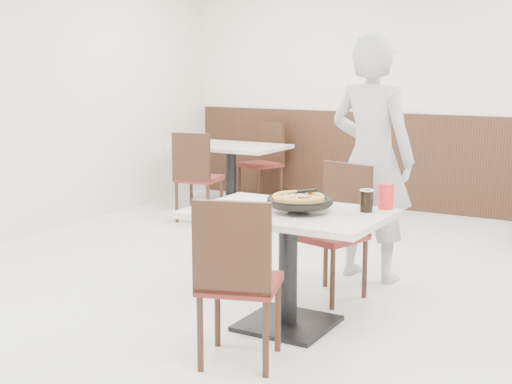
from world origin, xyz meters
The scene contains 19 objects.
floor centered at (0.00, 0.00, 0.00)m, with size 7.00×7.00×0.00m, color beige.
wall_back centered at (0.00, 3.50, 1.40)m, with size 6.00×0.04×2.80m, color silver.
wainscot_back centered at (0.00, 3.48, 0.55)m, with size 5.90×0.03×1.10m, color black.
main_table centered at (0.33, -0.45, 0.38)m, with size 1.20×0.80×0.75m, color silver, non-canonical shape.
chair_near centered at (0.35, -1.07, 0.47)m, with size 0.42×0.42×0.95m, color black, non-canonical shape.
chair_far centered at (0.32, 0.19, 0.47)m, with size 0.42×0.42×0.95m, color black, non-canonical shape.
trivet centered at (0.37, -0.41, 0.77)m, with size 0.13×0.13×0.04m, color black.
pizza_pan centered at (0.41, -0.45, 0.79)m, with size 0.36×0.36×0.01m, color black.
pizza centered at (0.37, -0.40, 0.81)m, with size 0.34×0.34×0.02m, color gold.
pizza_server centered at (0.40, -0.39, 0.84)m, with size 0.08×0.10×0.00m, color silver.
napkin centered at (-0.07, -0.56, 0.75)m, with size 0.14×0.14×0.00m, color white.
side_plate centered at (-0.05, -0.52, 0.76)m, with size 0.17×0.17×0.01m, color white.
fork centered at (-0.06, -0.53, 0.77)m, with size 0.02×0.17×0.00m, color silver.
cola_glass centered at (0.76, -0.24, 0.81)m, with size 0.08×0.08×0.13m, color black.
red_cup centered at (0.83, -0.10, 0.83)m, with size 0.10×0.10×0.16m, color red.
diner_person centered at (0.39, 0.80, 0.93)m, with size 0.68×0.45×1.87m, color #AEAEB3.
bg_table_left centered at (-1.93, 2.47, 0.38)m, with size 1.20×0.80×0.75m, color silver, non-canonical shape.
bg_chair_left_near centered at (-1.94, 1.85, 0.47)m, with size 0.42×0.42×0.95m, color black, non-canonical shape.
bg_chair_left_far centered at (-1.91, 3.10, 0.47)m, with size 0.42×0.42×0.95m, color black, non-canonical shape.
Camera 1 is at (2.32, -4.29, 1.64)m, focal length 50.00 mm.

